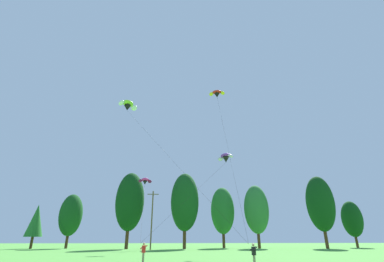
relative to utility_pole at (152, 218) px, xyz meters
name	(u,v)px	position (x,y,z in m)	size (l,w,h in m)	color
treeline_tree_b	(36,221)	(-25.09, 7.79, -0.11)	(3.54, 3.54, 8.84)	#472D19
treeline_tree_c	(71,215)	(-18.27, 8.51, 1.12)	(4.82, 4.82, 11.18)	#472D19
treeline_tree_d	(130,201)	(-5.14, 4.63, 3.65)	(5.95, 5.95, 15.35)	#472D19
treeline_tree_e	(185,202)	(6.51, 4.85, 3.72)	(5.97, 5.97, 15.45)	#472D19
treeline_tree_f	(223,210)	(15.49, 9.53, 2.37)	(5.37, 5.37, 13.23)	#472D19
treeline_tree_g	(256,209)	(22.56, 6.45, 2.40)	(5.39, 5.39, 13.29)	#472D19
treeline_tree_h	(320,203)	(36.80, 5.14, 3.62)	(5.93, 5.93, 15.30)	#472D19
treeline_tree_i	(352,219)	(46.51, 9.79, 0.63)	(4.60, 4.60, 10.37)	#472D19
utility_pole	(152,218)	(0.00, 0.00, 0.00)	(2.20, 0.26, 10.75)	brown
kite_flyer_near	(144,251)	(1.47, -28.37, -4.65)	(0.71, 0.73, 1.69)	gray
kite_flyer_mid	(254,253)	(10.30, -32.73, -4.65)	(0.54, 0.57, 1.69)	gray
parafoil_kite_high_purple	(225,157)	(11.48, -17.29, 7.37)	(11.49, 12.68, 12.06)	purple
parafoil_kite_mid_red_yellow	(217,94)	(10.70, -16.56, 18.32)	(2.74, 16.89, 22.97)	red
parafoil_kite_far_magenta	(145,181)	(-0.72, -9.92, 5.18)	(2.99, 19.29, 9.81)	#D12893
parafoil_kite_low_lime_white	(128,105)	(-3.19, -17.80, 15.09)	(14.61, 16.39, 19.98)	#93D633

